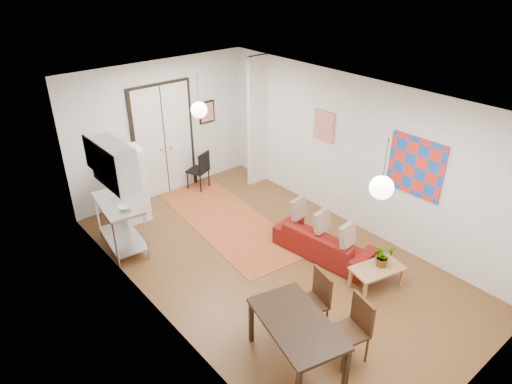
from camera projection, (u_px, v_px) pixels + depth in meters
floor at (270, 261)px, 7.97m from camera, size 7.00×7.00×0.00m
ceiling at (273, 99)px, 6.61m from camera, size 4.20×7.00×0.02m
wall_back at (162, 130)px, 9.66m from camera, size 4.20×0.02×2.90m
wall_front at (487, 302)px, 4.92m from camera, size 4.20×0.02×2.90m
wall_left at (155, 234)px, 6.10m from camera, size 0.02×7.00×2.90m
wall_right at (356, 154)px, 8.48m from camera, size 0.02×7.00×2.90m
double_doors at (164, 141)px, 9.75m from camera, size 1.44×0.06×2.50m
stub_partition at (257, 122)px, 10.07m from camera, size 0.50×0.10×2.90m
wall_cabinet at (114, 164)px, 7.01m from camera, size 0.35×1.00×0.70m
painting_popart at (416, 167)px, 7.53m from camera, size 0.05×1.00×1.00m
painting_abstract at (324, 126)px, 8.85m from camera, size 0.05×0.50×0.60m
poster_back at (207, 112)px, 10.22m from camera, size 0.40×0.03×0.50m
print_left at (91, 154)px, 7.24m from camera, size 0.03×0.44×0.54m
pendant_back at (199, 110)px, 8.27m from camera, size 0.30×0.30×0.80m
pendant_front at (382, 188)px, 5.56m from camera, size 0.30×0.30×0.80m
kilim_rug at (227, 221)px, 9.16m from camera, size 1.74×3.82×0.01m
sofa at (324, 242)px, 8.04m from camera, size 0.95×1.88×0.53m
coffee_table at (377, 270)px, 7.24m from camera, size 0.91×0.63×0.37m
potted_plant at (383, 256)px, 7.19m from camera, size 0.38×0.35×0.36m
kitchen_counter at (120, 218)px, 8.09m from camera, size 0.78×1.29×0.94m
bowl at (125, 207)px, 7.72m from camera, size 0.26×0.26×0.05m
soap_bottle at (111, 192)px, 8.06m from camera, size 0.10×0.11×0.19m
fridge at (131, 185)px, 8.91m from camera, size 0.60×0.60×1.52m
dining_table at (297, 327)px, 5.69m from camera, size 1.06×1.48×0.74m
dining_chair_near at (305, 296)px, 6.39m from camera, size 0.53×0.67×0.92m
dining_chair_far at (343, 323)px, 5.92m from camera, size 0.53×0.67×0.92m
black_side_chair at (195, 166)px, 10.26m from camera, size 0.53×0.55×0.89m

